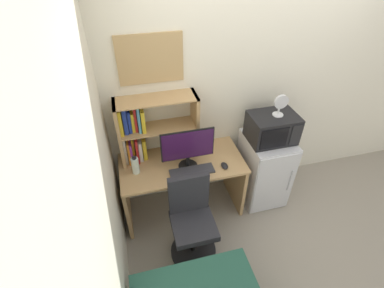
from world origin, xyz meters
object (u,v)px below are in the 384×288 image
object	(u,v)px
water_bottle	(135,165)
monitor	(188,147)
keyboard	(192,171)
mini_fridge	(264,169)
microwave	(272,128)
desk_fan	(280,104)
desk_chair	(192,223)
wall_corkboard	(150,59)
hutch_bookshelf	(145,129)
computer_mouse	(224,166)

from	to	relation	value
water_bottle	monitor	bearing A→B (deg)	-4.92
keyboard	mini_fridge	world-z (taller)	mini_fridge
keyboard	water_bottle	distance (m)	0.56
monitor	keyboard	size ratio (longest dim) A/B	1.18
microwave	desk_fan	size ratio (longest dim) A/B	2.10
keyboard	microwave	world-z (taller)	microwave
desk_fan	desk_chair	bearing A→B (deg)	-153.76
desk_fan	wall_corkboard	distance (m)	1.32
monitor	desk_fan	world-z (taller)	desk_fan
mini_fridge	water_bottle	bearing A→B (deg)	-179.61
microwave	water_bottle	bearing A→B (deg)	-179.49
mini_fridge	microwave	world-z (taller)	microwave
water_bottle	wall_corkboard	world-z (taller)	wall_corkboard
mini_fridge	desk_fan	size ratio (longest dim) A/B	3.71
monitor	mini_fridge	xyz separation A→B (m)	(0.92, 0.05, -0.55)
hutch_bookshelf	monitor	distance (m)	0.47
hutch_bookshelf	keyboard	bearing A→B (deg)	-41.94
monitor	desk_chair	world-z (taller)	monitor
computer_mouse	microwave	world-z (taller)	microwave
computer_mouse	mini_fridge	size ratio (longest dim) A/B	0.12
desk_fan	wall_corkboard	world-z (taller)	wall_corkboard
monitor	computer_mouse	world-z (taller)	monitor
hutch_bookshelf	microwave	xyz separation A→B (m)	(1.30, -0.21, -0.07)
computer_mouse	microwave	bearing A→B (deg)	15.63
monitor	desk_chair	bearing A→B (deg)	-99.37
water_bottle	microwave	size ratio (longest dim) A/B	0.41
water_bottle	desk_chair	world-z (taller)	water_bottle
hutch_bookshelf	microwave	world-z (taller)	hutch_bookshelf
monitor	desk_fan	xyz separation A→B (m)	(0.95, 0.05, 0.31)
hutch_bookshelf	computer_mouse	world-z (taller)	hutch_bookshelf
computer_mouse	wall_corkboard	world-z (taller)	wall_corkboard
microwave	desk_chair	distance (m)	1.27
water_bottle	mini_fridge	world-z (taller)	water_bottle
keyboard	desk_fan	size ratio (longest dim) A/B	1.93
mini_fridge	desk_fan	bearing A→B (deg)	-3.84
monitor	wall_corkboard	size ratio (longest dim) A/B	0.89
keyboard	water_bottle	world-z (taller)	water_bottle
computer_mouse	wall_corkboard	xyz separation A→B (m)	(-0.60, 0.47, 1.00)
monitor	computer_mouse	distance (m)	0.44
mini_fridge	desk_chair	bearing A→B (deg)	-152.91
desk_chair	computer_mouse	bearing A→B (deg)	39.30
microwave	computer_mouse	bearing A→B (deg)	-164.37
hutch_bookshelf	water_bottle	world-z (taller)	hutch_bookshelf
hutch_bookshelf	keyboard	xyz separation A→B (m)	(0.39, -0.35, -0.34)
water_bottle	keyboard	bearing A→B (deg)	-14.05
monitor	wall_corkboard	bearing A→B (deg)	123.24
keyboard	microwave	bearing A→B (deg)	9.30
wall_corkboard	hutch_bookshelf	bearing A→B (deg)	-141.25
keyboard	wall_corkboard	bearing A→B (deg)	119.67
monitor	microwave	bearing A→B (deg)	3.57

